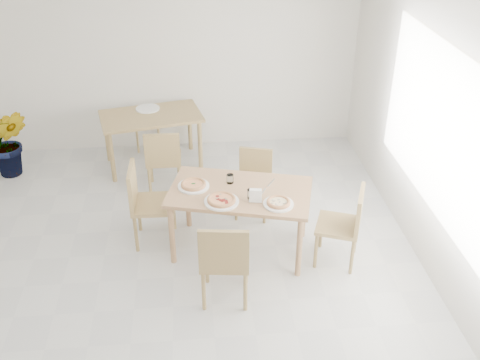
{
  "coord_description": "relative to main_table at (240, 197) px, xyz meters",
  "views": [
    {
      "loc": [
        0.63,
        -4.08,
        3.79
      ],
      "look_at": [
        1.1,
        0.86,
        0.88
      ],
      "focal_mm": 42.0,
      "sensor_mm": 36.0,
      "label": 1
    }
  ],
  "objects": [
    {
      "name": "plate_margherita",
      "position": [
        -0.48,
        0.12,
        0.09
      ],
      "size": [
        0.33,
        0.33,
        0.02
      ],
      "primitive_type": "cylinder",
      "color": "white",
      "rests_on": "main_table"
    },
    {
      "name": "pizza_mushroom",
      "position": [
        0.35,
        -0.31,
        0.12
      ],
      "size": [
        0.3,
        0.3,
        0.03
      ],
      "rotation": [
        0.0,
        0.0,
        0.31
      ],
      "color": "#F0AB71",
      "rests_on": "plate_mushroom"
    },
    {
      "name": "chair_south",
      "position": [
        -0.22,
        -0.83,
        -0.13
      ],
      "size": [
        0.51,
        0.51,
        0.93
      ],
      "rotation": [
        0.0,
        0.0,
        3.02
      ],
      "color": "tan",
      "rests_on": "ground"
    },
    {
      "name": "room",
      "position": [
        1.88,
        -0.56,
        0.84
      ],
      "size": [
        7.28,
        7.0,
        7.0
      ],
      "color": "silver",
      "rests_on": "ground"
    },
    {
      "name": "chair_back_n",
      "position": [
        -1.21,
        2.71,
        -0.21
      ],
      "size": [
        0.53,
        0.53,
        0.79
      ],
      "rotation": [
        0.0,
        0.0,
        0.47
      ],
      "color": "tan",
      "rests_on": "ground"
    },
    {
      "name": "chair_back_s",
      "position": [
        -0.84,
        1.28,
        -0.16
      ],
      "size": [
        0.43,
        0.43,
        0.87
      ],
      "rotation": [
        0.0,
        0.0,
        3.14
      ],
      "color": "tan",
      "rests_on": "ground"
    },
    {
      "name": "fork_b",
      "position": [
        0.35,
        0.12,
        0.09
      ],
      "size": [
        0.11,
        0.16,
        0.01
      ],
      "primitive_type": "cube",
      "rotation": [
        0.0,
        0.0,
        -0.56
      ],
      "color": "silver",
      "rests_on": "main_table"
    },
    {
      "name": "chair_north",
      "position": [
        0.24,
        0.75,
        -0.2
      ],
      "size": [
        0.49,
        0.49,
        0.8
      ],
      "rotation": [
        0.0,
        0.0,
        -0.29
      ],
      "color": "tan",
      "rests_on": "ground"
    },
    {
      "name": "plate_empty",
      "position": [
        -1.05,
        2.24,
        0.09
      ],
      "size": [
        0.32,
        0.32,
        0.02
      ],
      "primitive_type": "cylinder",
      "color": "white",
      "rests_on": "second_table"
    },
    {
      "name": "main_table",
      "position": [
        0.0,
        0.0,
        0.0
      ],
      "size": [
        1.62,
        1.17,
        0.75
      ],
      "rotation": [
        0.0,
        0.0,
        -0.26
      ],
      "color": "tan",
      "rests_on": "ground"
    },
    {
      "name": "napkin_holder",
      "position": [
        0.13,
        -0.24,
        0.16
      ],
      "size": [
        0.14,
        0.09,
        0.15
      ],
      "rotation": [
        0.0,
        0.0,
        -0.18
      ],
      "color": "silver",
      "rests_on": "main_table"
    },
    {
      "name": "plate_pepperoni",
      "position": [
        -0.21,
        -0.21,
        0.09
      ],
      "size": [
        0.35,
        0.35,
        0.02
      ],
      "primitive_type": "cylinder",
      "color": "white",
      "rests_on": "main_table"
    },
    {
      "name": "chair_west",
      "position": [
        -1.01,
        0.26,
        -0.12
      ],
      "size": [
        0.47,
        0.47,
        0.93
      ],
      "rotation": [
        0.0,
        0.0,
        1.55
      ],
      "color": "tan",
      "rests_on": "ground"
    },
    {
      "name": "pizza_pepperoni",
      "position": [
        -0.21,
        -0.21,
        0.12
      ],
      "size": [
        0.33,
        0.33,
        0.03
      ],
      "rotation": [
        0.0,
        0.0,
        -0.14
      ],
      "color": "#F0AB71",
      "rests_on": "plate_pepperoni"
    },
    {
      "name": "tumbler_b",
      "position": [
        0.1,
        -0.15,
        0.13
      ],
      "size": [
        0.07,
        0.07,
        0.1
      ],
      "primitive_type": "cylinder",
      "color": "white",
      "rests_on": "main_table"
    },
    {
      "name": "pizza_margherita",
      "position": [
        -0.48,
        0.12,
        0.12
      ],
      "size": [
        0.32,
        0.32,
        0.03
      ],
      "rotation": [
        0.0,
        0.0,
        -0.25
      ],
      "color": "#F0AB71",
      "rests_on": "plate_margherita"
    },
    {
      "name": "plate_mushroom",
      "position": [
        0.35,
        -0.31,
        0.09
      ],
      "size": [
        0.3,
        0.3,
        0.02
      ],
      "primitive_type": "cylinder",
      "color": "white",
      "rests_on": "main_table"
    },
    {
      "name": "chair_east",
      "position": [
        1.07,
        -0.32,
        -0.15
      ],
      "size": [
        0.56,
        0.56,
        0.88
      ],
      "rotation": [
        0.0,
        0.0,
        -1.94
      ],
      "color": "tan",
      "rests_on": "ground"
    },
    {
      "name": "fork_a",
      "position": [
        0.23,
        -0.06,
        0.09
      ],
      "size": [
        0.09,
        0.15,
        0.01
      ],
      "primitive_type": "cube",
      "rotation": [
        0.0,
        0.0,
        -0.47
      ],
      "color": "silver",
      "rests_on": "main_table"
    },
    {
      "name": "second_table",
      "position": [
        -1.01,
        2.04,
        -0.01
      ],
      "size": [
        1.45,
        1.01,
        0.75
      ],
      "rotation": [
        0.0,
        0.0,
        0.21
      ],
      "color": "tan",
      "rests_on": "ground"
    },
    {
      "name": "tumbler_a",
      "position": [
        -0.09,
        0.17,
        0.13
      ],
      "size": [
        0.07,
        0.07,
        0.1
      ],
      "primitive_type": "cylinder",
      "color": "white",
      "rests_on": "main_table"
    },
    {
      "name": "potted_plant",
      "position": [
        -2.88,
        1.95,
        -0.2
      ],
      "size": [
        0.56,
        0.47,
        0.94
      ],
      "primitive_type": "imported",
      "rotation": [
        0.0,
        0.0,
        0.12
      ],
      "color": "#21671E",
      "rests_on": "ground"
    }
  ]
}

